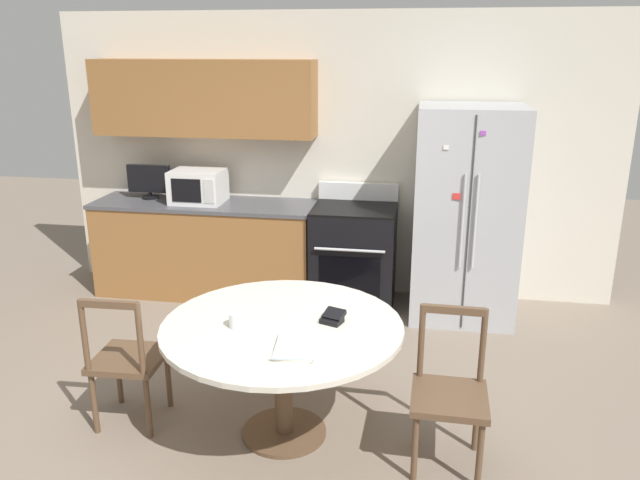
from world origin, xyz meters
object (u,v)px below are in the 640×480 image
object	(u,v)px
dining_chair_right	(449,395)
candle_glass	(237,321)
countertop_tv	(149,180)
refrigerator	(466,214)
microwave	(198,186)
oven_range	(354,255)
wallet	(333,318)
dining_chair_left	(127,360)

from	to	relation	value
dining_chair_right	candle_glass	xyz separation A→B (m)	(-1.22, 0.02, 0.35)
countertop_tv	refrigerator	bearing A→B (deg)	-3.15
microwave	oven_range	bearing A→B (deg)	-0.82
wallet	candle_glass	bearing A→B (deg)	-163.19
microwave	dining_chair_left	world-z (taller)	microwave
countertop_tv	wallet	xyz separation A→B (m)	(2.08, -2.13, -0.30)
dining_chair_left	countertop_tv	bearing A→B (deg)	107.76
refrigerator	candle_glass	bearing A→B (deg)	-123.14
refrigerator	countertop_tv	xyz separation A→B (m)	(-2.94, 0.16, 0.16)
dining_chair_left	candle_glass	distance (m)	0.82
microwave	countertop_tv	world-z (taller)	countertop_tv
wallet	refrigerator	bearing A→B (deg)	66.49
countertop_tv	oven_range	bearing A→B (deg)	-2.61
oven_range	refrigerator	bearing A→B (deg)	-4.25
candle_glass	wallet	xyz separation A→B (m)	(0.54, 0.16, -0.01)
refrigerator	candle_glass	size ratio (longest dim) A/B	19.58
candle_glass	oven_range	bearing A→B (deg)	79.01
oven_range	wallet	world-z (taller)	oven_range
wallet	microwave	bearing A→B (deg)	127.26
refrigerator	microwave	distance (m)	2.43
countertop_tv	dining_chair_left	world-z (taller)	countertop_tv
wallet	countertop_tv	bearing A→B (deg)	134.31
dining_chair_right	countertop_tv	bearing A→B (deg)	-38.63
dining_chair_right	candle_glass	size ratio (longest dim) A/B	9.63
dining_chair_right	oven_range	bearing A→B (deg)	-69.10
dining_chair_left	candle_glass	size ratio (longest dim) A/B	9.63
dining_chair_left	dining_chair_right	size ratio (longest dim) A/B	1.00
oven_range	dining_chair_right	bearing A→B (deg)	-70.33
refrigerator	dining_chair_left	bearing A→B (deg)	-135.69
candle_glass	wallet	distance (m)	0.56
microwave	countertop_tv	xyz separation A→B (m)	(-0.51, 0.07, 0.02)
dining_chair_left	wallet	size ratio (longest dim) A/B	5.65
microwave	dining_chair_right	distance (m)	3.24
countertop_tv	candle_glass	xyz separation A→B (m)	(1.55, -2.30, -0.29)
refrigerator	dining_chair_right	world-z (taller)	refrigerator
oven_range	dining_chair_right	world-z (taller)	oven_range
microwave	dining_chair_left	size ratio (longest dim) A/B	0.52
refrigerator	dining_chair_left	distance (m)	3.02
dining_chair_right	wallet	size ratio (longest dim) A/B	5.65
oven_range	microwave	xyz separation A→B (m)	(-1.46, 0.02, 0.58)
dining_chair_left	dining_chair_right	xyz separation A→B (m)	(1.96, -0.07, 0.00)
refrigerator	wallet	distance (m)	2.16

